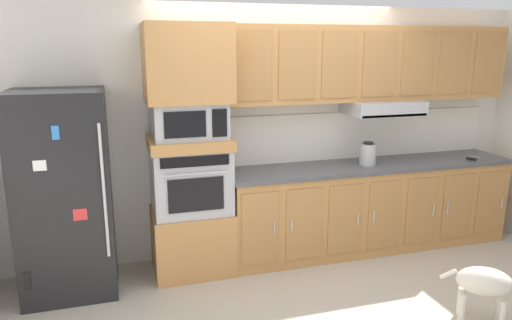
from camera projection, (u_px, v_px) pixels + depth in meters
ground_plane at (312, 292)px, 4.18m from camera, size 9.60×9.60×0.00m
back_kitchen_wall at (273, 131)px, 4.92m from camera, size 6.20×0.12×2.50m
refrigerator at (65, 194)px, 4.05m from camera, size 0.76×0.73×1.76m
oven_base_cabinet at (193, 240)px, 4.55m from camera, size 0.74×0.62×0.60m
built_in_oven at (191, 179)px, 4.41m from camera, size 0.70×0.62×0.60m
appliance_mid_shelf at (189, 142)px, 4.33m from camera, size 0.74×0.62×0.10m
microwave at (189, 120)px, 4.27m from camera, size 0.64×0.54×0.32m
appliance_upper_cabinet at (187, 63)px, 4.16m from camera, size 0.74×0.62×0.68m
lower_cabinet_run at (369, 207)px, 5.04m from camera, size 3.03×0.63×0.88m
countertop_slab at (371, 165)px, 4.93m from camera, size 3.07×0.64×0.04m
backsplash_panel at (359, 135)px, 5.14m from camera, size 3.07×0.02×0.50m
upper_cabinet_with_hood at (372, 66)px, 4.81m from camera, size 3.03×0.48×0.88m
screwdriver at (472, 159)px, 5.07m from camera, size 0.17×0.16×0.03m
electric_kettle at (368, 154)px, 4.83m from camera, size 0.17×0.17×0.24m
dog at (493, 283)px, 3.64m from camera, size 0.64×0.47×0.51m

